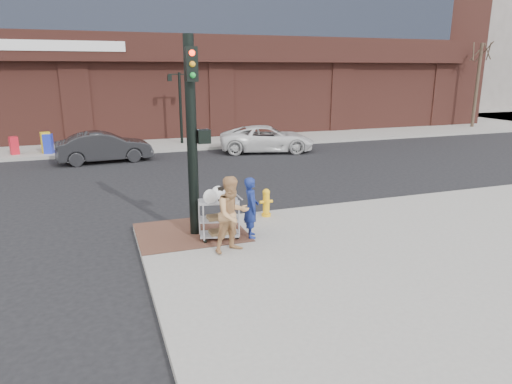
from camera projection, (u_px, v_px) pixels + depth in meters
name	position (u px, v px, depth m)	size (l,w,h in m)	color
ground	(222.00, 247.00, 11.51)	(220.00, 220.00, 0.00)	black
sidewalk_far	(258.00, 114.00, 44.64)	(65.00, 36.00, 0.15)	gray
brick_curb_ramp	(191.00, 232.00, 12.09)	(2.80, 2.40, 0.01)	#503025
filler_block	(450.00, 30.00, 56.64)	(14.00, 20.00, 18.00)	slate
bare_tree_a	(482.00, 41.00, 32.63)	(1.80, 1.80, 7.20)	#382B21
lamp_post	(180.00, 100.00, 26.03)	(1.32, 0.22, 4.00)	black
traffic_signal_pole	(193.00, 132.00, 11.32)	(0.61, 0.51, 5.00)	black
woman_blue	(251.00, 207.00, 11.59)	(0.57, 0.38, 1.57)	navy
pedestrian_tan	(232.00, 214.00, 10.64)	(0.89, 0.69, 1.82)	tan
sedan_dark	(104.00, 147.00, 21.83)	(1.54, 4.41, 1.45)	black
minivan_white	(267.00, 139.00, 24.54)	(2.33, 5.06, 1.41)	silver
utility_cart	(219.00, 216.00, 11.51)	(1.07, 0.74, 1.35)	#9C9CA1
fire_hydrant	(266.00, 202.00, 13.34)	(0.39, 0.27, 0.83)	yellow
newsbox_red	(14.00, 146.00, 22.99)	(0.38, 0.34, 0.90)	red
newsbox_yellow	(46.00, 143.00, 23.39)	(0.45, 0.41, 1.07)	gold
newsbox_blue	(48.00, 144.00, 23.26)	(0.42, 0.38, 0.99)	#1C2DBC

